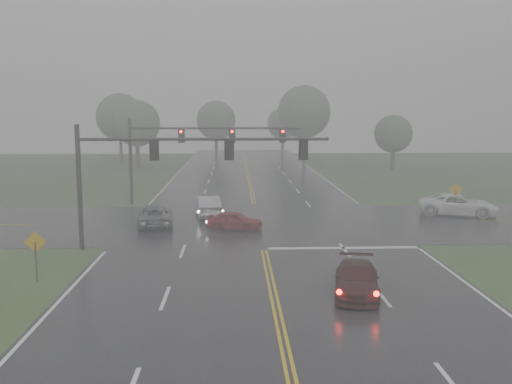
{
  "coord_description": "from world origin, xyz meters",
  "views": [
    {
      "loc": [
        -1.6,
        -16.79,
        7.61
      ],
      "look_at": [
        -0.37,
        16.0,
        3.02
      ],
      "focal_mm": 40.0,
      "sensor_mm": 36.0,
      "label": 1
    }
  ],
  "objects_px": {
    "sedan_silver": "(208,217)",
    "sedan_maroon": "(356,295)",
    "signal_gantry_far": "(184,143)",
    "signal_gantry_near": "(158,161)",
    "car_grey": "(156,226)",
    "pickup_white": "(458,216)",
    "sedan_red": "(235,230)"
  },
  "relations": [
    {
      "from": "sedan_red",
      "to": "car_grey",
      "type": "xyz_separation_m",
      "value": [
        -5.36,
        1.6,
        0.0
      ]
    },
    {
      "from": "car_grey",
      "to": "signal_gantry_near",
      "type": "xyz_separation_m",
      "value": [
        1.16,
        -6.47,
        4.94
      ]
    },
    {
      "from": "signal_gantry_near",
      "to": "signal_gantry_far",
      "type": "distance_m",
      "value": 15.74
    },
    {
      "from": "sedan_maroon",
      "to": "sedan_silver",
      "type": "bearing_deg",
      "value": 122.19
    },
    {
      "from": "car_grey",
      "to": "pickup_white",
      "type": "relative_size",
      "value": 0.86
    },
    {
      "from": "car_grey",
      "to": "signal_gantry_far",
      "type": "xyz_separation_m",
      "value": [
        1.22,
        9.27,
        5.07
      ]
    },
    {
      "from": "sedan_silver",
      "to": "pickup_white",
      "type": "distance_m",
      "value": 18.57
    },
    {
      "from": "signal_gantry_near",
      "to": "signal_gantry_far",
      "type": "bearing_deg",
      "value": 89.77
    },
    {
      "from": "sedan_red",
      "to": "signal_gantry_far",
      "type": "relative_size",
      "value": 0.26
    },
    {
      "from": "sedan_maroon",
      "to": "pickup_white",
      "type": "distance_m",
      "value": 21.46
    },
    {
      "from": "signal_gantry_near",
      "to": "signal_gantry_far",
      "type": "relative_size",
      "value": 0.99
    },
    {
      "from": "sedan_red",
      "to": "signal_gantry_far",
      "type": "bearing_deg",
      "value": 32.41
    },
    {
      "from": "sedan_silver",
      "to": "sedan_maroon",
      "type": "bearing_deg",
      "value": 103.55
    },
    {
      "from": "sedan_silver",
      "to": "car_grey",
      "type": "xyz_separation_m",
      "value": [
        -3.38,
        -3.36,
        0.0
      ]
    },
    {
      "from": "sedan_red",
      "to": "signal_gantry_far",
      "type": "height_order",
      "value": "signal_gantry_far"
    },
    {
      "from": "car_grey",
      "to": "signal_gantry_far",
      "type": "relative_size",
      "value": 0.35
    },
    {
      "from": "sedan_silver",
      "to": "signal_gantry_far",
      "type": "distance_m",
      "value": 8.08
    },
    {
      "from": "sedan_maroon",
      "to": "pickup_white",
      "type": "xyz_separation_m",
      "value": [
        11.48,
        18.13,
        0.0
      ]
    },
    {
      "from": "sedan_silver",
      "to": "pickup_white",
      "type": "relative_size",
      "value": 0.82
    },
    {
      "from": "sedan_maroon",
      "to": "car_grey",
      "type": "relative_size",
      "value": 0.92
    },
    {
      "from": "car_grey",
      "to": "signal_gantry_near",
      "type": "height_order",
      "value": "signal_gantry_near"
    },
    {
      "from": "sedan_maroon",
      "to": "signal_gantry_near",
      "type": "xyz_separation_m",
      "value": [
        -9.32,
        8.58,
        4.94
      ]
    },
    {
      "from": "car_grey",
      "to": "pickup_white",
      "type": "bearing_deg",
      "value": -179.01
    },
    {
      "from": "sedan_maroon",
      "to": "signal_gantry_far",
      "type": "relative_size",
      "value": 0.32
    },
    {
      "from": "sedan_maroon",
      "to": "sedan_silver",
      "type": "distance_m",
      "value": 19.73
    },
    {
      "from": "sedan_silver",
      "to": "signal_gantry_near",
      "type": "distance_m",
      "value": 11.22
    },
    {
      "from": "signal_gantry_near",
      "to": "signal_gantry_far",
      "type": "height_order",
      "value": "signal_gantry_far"
    },
    {
      "from": "car_grey",
      "to": "sedan_red",
      "type": "bearing_deg",
      "value": 156.39
    },
    {
      "from": "signal_gantry_far",
      "to": "sedan_silver",
      "type": "bearing_deg",
      "value": -69.9
    },
    {
      "from": "sedan_maroon",
      "to": "sedan_silver",
      "type": "relative_size",
      "value": 0.96
    },
    {
      "from": "sedan_maroon",
      "to": "sedan_red",
      "type": "bearing_deg",
      "value": 121.94
    },
    {
      "from": "sedan_red",
      "to": "pickup_white",
      "type": "height_order",
      "value": "pickup_white"
    }
  ]
}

